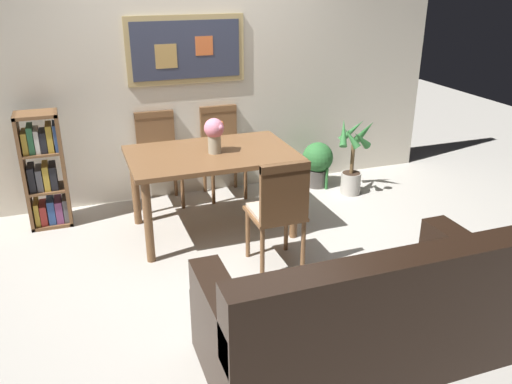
{
  "coord_description": "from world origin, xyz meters",
  "views": [
    {
      "loc": [
        -1.22,
        -3.59,
        2.18
      ],
      "look_at": [
        0.0,
        -0.18,
        0.65
      ],
      "focal_mm": 36.99,
      "sensor_mm": 36.0,
      "label": 1
    }
  ],
  "objects": [
    {
      "name": "dining_chair_near_right",
      "position": [
        0.17,
        -0.24,
        0.54
      ],
      "size": [
        0.4,
        0.41,
        0.91
      ],
      "color": "brown",
      "rests_on": "ground_plane"
    },
    {
      "name": "dining_chair_far_left",
      "position": [
        -0.46,
        1.38,
        0.54
      ],
      "size": [
        0.4,
        0.41,
        0.91
      ],
      "color": "brown",
      "rests_on": "ground_plane"
    },
    {
      "name": "potted_palm",
      "position": [
        1.45,
        0.91,
        0.36
      ],
      "size": [
        0.38,
        0.38,
        0.81
      ],
      "color": "#B2ADA3",
      "rests_on": "ground_plane"
    },
    {
      "name": "dining_chair_far_right",
      "position": [
        0.19,
        1.38,
        0.54
      ],
      "size": [
        0.4,
        0.41,
        0.91
      ],
      "color": "brown",
      "rests_on": "ground_plane"
    },
    {
      "name": "potted_ivy",
      "position": [
        1.21,
        1.23,
        0.26
      ],
      "size": [
        0.33,
        0.33,
        0.54
      ],
      "color": "#4C4742",
      "rests_on": "ground_plane"
    },
    {
      "name": "flower_vase",
      "position": [
        -0.11,
        0.55,
        0.92
      ],
      "size": [
        0.18,
        0.18,
        0.3
      ],
      "color": "tan",
      "rests_on": "dining_table"
    },
    {
      "name": "bookshelf",
      "position": [
        -1.51,
        1.2,
        0.5
      ],
      "size": [
        0.36,
        0.28,
        1.05
      ],
      "color": "brown",
      "rests_on": "ground_plane"
    },
    {
      "name": "dining_table",
      "position": [
        -0.14,
        0.57,
        0.64
      ],
      "size": [
        1.41,
        0.9,
        0.74
      ],
      "color": "brown",
      "rests_on": "ground_plane"
    },
    {
      "name": "ground_plane",
      "position": [
        0.0,
        0.0,
        0.0
      ],
      "size": [
        12.0,
        12.0,
        0.0
      ],
      "primitive_type": "plane",
      "color": "#B7B2A8"
    },
    {
      "name": "leather_couch",
      "position": [
        0.21,
        -1.4,
        0.31
      ],
      "size": [
        1.8,
        0.84,
        0.84
      ],
      "color": "black",
      "rests_on": "ground_plane"
    },
    {
      "name": "wall_back_with_painting",
      "position": [
        -0.0,
        1.56,
        1.3
      ],
      "size": [
        5.2,
        0.14,
        2.6
      ],
      "color": "beige",
      "rests_on": "ground_plane"
    }
  ]
}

